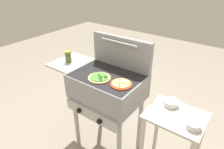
% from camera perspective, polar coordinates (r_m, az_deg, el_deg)
% --- Properties ---
extents(ground_plane, '(8.00, 8.00, 0.00)m').
position_cam_1_polar(ground_plane, '(2.37, -1.03, -19.55)').
color(ground_plane, gray).
extents(grill, '(0.96, 0.53, 0.90)m').
position_cam_1_polar(grill, '(1.88, -1.66, -3.88)').
color(grill, gray).
rests_on(grill, ground_plane).
extents(grill_lid_open, '(0.63, 0.08, 0.30)m').
position_cam_1_polar(grill_lid_open, '(1.89, 2.67, 6.46)').
color(grill_lid_open, gray).
rests_on(grill_lid_open, grill).
extents(pizza_veggie, '(0.20, 0.20, 0.04)m').
position_cam_1_polar(pizza_veggie, '(1.74, -3.57, -0.90)').
color(pizza_veggie, '#E0C17F').
rests_on(pizza_veggie, grill).
extents(pizza_cheese, '(0.19, 0.19, 0.03)m').
position_cam_1_polar(pizza_cheese, '(1.65, 2.64, -2.69)').
color(pizza_cheese, '#C64723').
rests_on(pizza_cheese, grill).
extents(sauce_jar, '(0.06, 0.06, 0.12)m').
position_cam_1_polar(sauce_jar, '(2.07, -12.47, 5.01)').
color(sauce_jar, '#4C6B2D').
rests_on(sauce_jar, grill).
extents(prep_table, '(0.44, 0.36, 0.77)m').
position_cam_1_polar(prep_table, '(1.77, 16.80, -16.52)').
color(prep_table, beige).
rests_on(prep_table, ground_plane).
extents(topping_bowl_near, '(0.12, 0.12, 0.04)m').
position_cam_1_polar(topping_bowl_near, '(1.70, 16.58, -7.86)').
color(topping_bowl_near, silver).
rests_on(topping_bowl_near, prep_table).
extents(topping_bowl_far, '(0.11, 0.11, 0.04)m').
position_cam_1_polar(topping_bowl_far, '(1.54, 22.32, -13.32)').
color(topping_bowl_far, silver).
rests_on(topping_bowl_far, prep_table).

